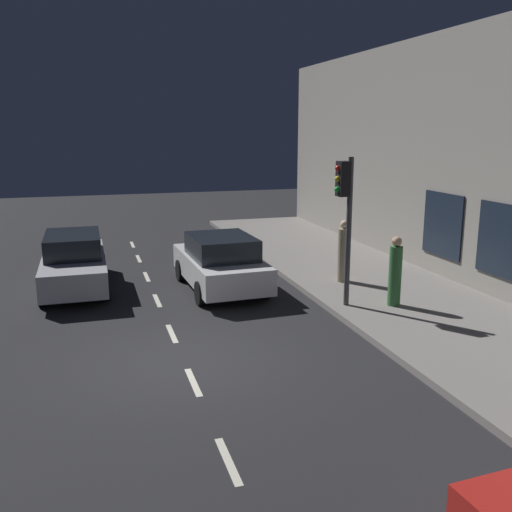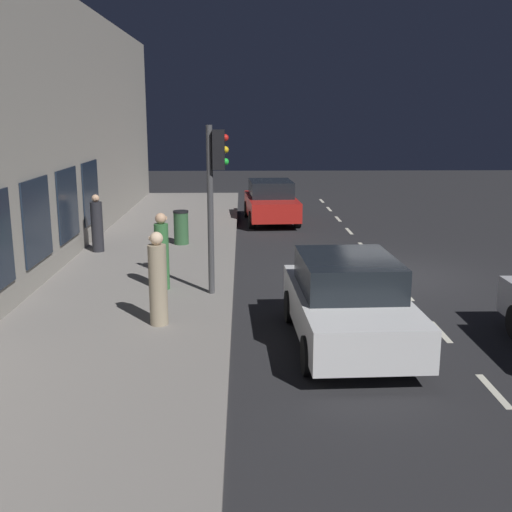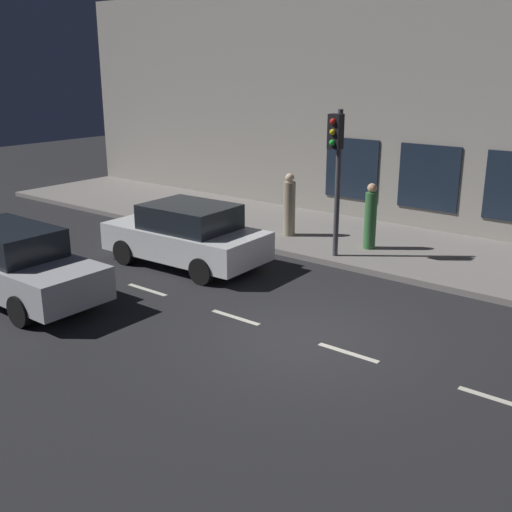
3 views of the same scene
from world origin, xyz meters
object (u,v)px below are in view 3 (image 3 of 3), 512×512
Objects in this scene: traffic_light at (336,156)px; parked_car_1 at (187,235)px; pedestrian_0 at (289,206)px; pedestrian_1 at (370,218)px; parked_car_0 at (13,263)px.

traffic_light is 0.87× the size of parked_car_1.
pedestrian_1 is (0.24, -2.46, -0.01)m from pedestrian_0.
parked_car_0 is 2.60× the size of pedestrian_1.
parked_car_1 is 2.35× the size of pedestrian_0.
parked_car_1 is 4.88m from pedestrian_1.
pedestrian_1 reaches higher than parked_car_1.
traffic_light is at bearing 48.92° from pedestrian_1.
traffic_light is 0.81× the size of parked_car_0.
pedestrian_0 reaches higher than parked_car_0.
pedestrian_0 is (7.47, -2.00, 0.20)m from parked_car_0.
traffic_light is at bearing -9.50° from pedestrian_0.
parked_car_1 is at bearing 161.88° from parked_car_0.
pedestrian_0 is at bearing -13.27° from parked_car_1.
pedestrian_0 is at bearing -19.17° from pedestrian_1.
parked_car_0 is 7.74m from pedestrian_0.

